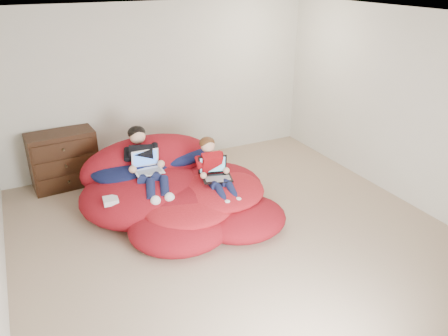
% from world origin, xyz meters
% --- Properties ---
extents(room_shell, '(5.10, 5.10, 2.77)m').
position_xyz_m(room_shell, '(0.00, 0.00, 0.22)').
color(room_shell, tan).
rests_on(room_shell, ground).
extents(dresser, '(0.95, 0.55, 0.83)m').
position_xyz_m(dresser, '(-1.61, 2.25, 0.41)').
color(dresser, black).
rests_on(dresser, ground).
extents(beanbag_pile, '(2.44, 2.38, 0.91)m').
position_xyz_m(beanbag_pile, '(-0.42, 0.91, 0.26)').
color(beanbag_pile, maroon).
rests_on(beanbag_pile, ground).
extents(cream_pillow, '(0.44, 0.28, 0.28)m').
position_xyz_m(cream_pillow, '(-0.92, 1.65, 0.62)').
color(cream_pillow, beige).
rests_on(cream_pillow, beanbag_pile).
extents(older_boy, '(0.41, 1.13, 0.68)m').
position_xyz_m(older_boy, '(-0.71, 1.14, 0.67)').
color(older_boy, black).
rests_on(older_boy, beanbag_pile).
extents(younger_boy, '(0.30, 0.89, 0.64)m').
position_xyz_m(younger_boy, '(0.04, 0.64, 0.61)').
color(younger_boy, '#AA0F16').
rests_on(younger_boy, beanbag_pile).
extents(laptop_white, '(0.36, 0.30, 0.26)m').
position_xyz_m(laptop_white, '(-0.71, 1.04, 0.63)').
color(laptop_white, silver).
rests_on(laptop_white, older_boy).
extents(laptop_black, '(0.42, 0.39, 0.27)m').
position_xyz_m(laptop_black, '(0.04, 0.61, 0.56)').
color(laptop_black, black).
rests_on(laptop_black, younger_boy).
extents(power_adapter, '(0.19, 0.19, 0.06)m').
position_xyz_m(power_adapter, '(-1.28, 0.72, 0.42)').
color(power_adapter, silver).
rests_on(power_adapter, beanbag_pile).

